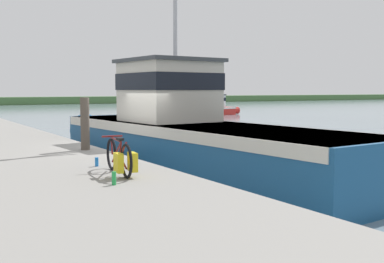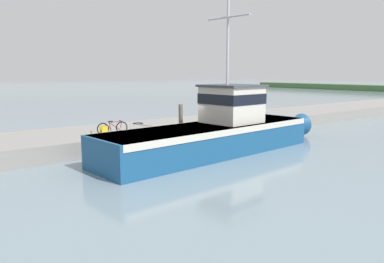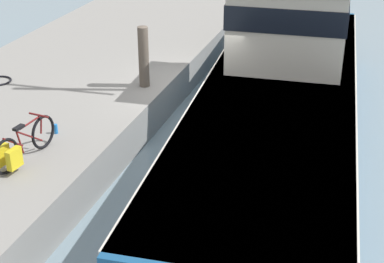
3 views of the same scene
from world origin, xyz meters
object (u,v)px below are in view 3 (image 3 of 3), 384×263
fishing_boat_main (281,88)px  mooring_post (144,57)px  water_bottle_on_curb (56,129)px  bicycle_touring (20,147)px

fishing_boat_main → mooring_post: fishing_boat_main is taller
water_bottle_on_curb → bicycle_touring: bearing=-88.6°
fishing_boat_main → bicycle_touring: (-4.04, -4.46, 0.05)m
mooring_post → water_bottle_on_curb: (-0.74, -3.00, -0.64)m
bicycle_touring → water_bottle_on_curb: bicycle_touring is taller
bicycle_touring → water_bottle_on_curb: 1.34m
bicycle_touring → mooring_post: size_ratio=1.18×
fishing_boat_main → water_bottle_on_curb: fishing_boat_main is taller
bicycle_touring → mooring_post: bearing=87.0°
bicycle_touring → mooring_post: 4.40m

